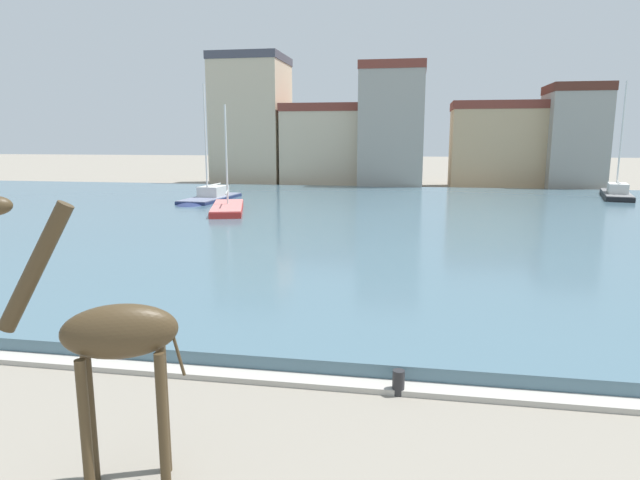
{
  "coord_description": "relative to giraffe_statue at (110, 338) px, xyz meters",
  "views": [
    {
      "loc": [
        1.14,
        -0.8,
        4.96
      ],
      "look_at": [
        -1.42,
        13.72,
        2.2
      ],
      "focal_mm": 30.74,
      "sensor_mm": 36.0,
      "label": 1
    }
  ],
  "objects": [
    {
      "name": "townhouse_wide_warehouse",
      "position": [
        11.74,
        50.91,
        1.99
      ],
      "size": [
        8.9,
        5.95,
        8.43
      ],
      "color": "tan",
      "rests_on": "ground"
    },
    {
      "name": "townhouse_tall_gabled",
      "position": [
        -13.38,
        50.84,
        4.49
      ],
      "size": [
        7.28,
        7.68,
        13.43
      ],
      "color": "#C6B293",
      "rests_on": "ground"
    },
    {
      "name": "giraffe_statue",
      "position": [
        0.0,
        0.0,
        0.0
      ],
      "size": [
        2.41,
        1.36,
        4.39
      ],
      "color": "#42331E",
      "rests_on": "ground"
    },
    {
      "name": "townhouse_end_terrace",
      "position": [
        1.57,
        48.89,
        3.75
      ],
      "size": [
        6.21,
        7.54,
        11.95
      ],
      "color": "gray",
      "rests_on": "ground"
    },
    {
      "name": "mooring_bollard",
      "position": [
        3.87,
        3.56,
        -1.99
      ],
      "size": [
        0.24,
        0.24,
        0.5
      ],
      "primitive_type": "cylinder",
      "color": "#232326",
      "rests_on": "ground"
    },
    {
      "name": "sailboat_black",
      "position": [
        19.49,
        39.57,
        -1.69
      ],
      "size": [
        3.7,
        8.61,
        9.2
      ],
      "color": "black",
      "rests_on": "ground"
    },
    {
      "name": "townhouse_narrow_midrow",
      "position": [
        18.54,
        49.34,
        2.7
      ],
      "size": [
        5.22,
        5.96,
        9.85
      ],
      "color": "gray",
      "rests_on": "ground"
    },
    {
      "name": "sailboat_navy",
      "position": [
        -10.93,
        31.34,
        -1.76
      ],
      "size": [
        2.66,
        7.88,
        8.71
      ],
      "color": "navy",
      "rests_on": "ground"
    },
    {
      "name": "quay_edge_coping",
      "position": [
        2.95,
        3.71,
        -2.18
      ],
      "size": [
        86.77,
        0.5,
        0.12
      ],
      "primitive_type": "cube",
      "color": "#ADA89E",
      "rests_on": "ground"
    },
    {
      "name": "sailboat_red",
      "position": [
        -7.71,
        26.61,
        -1.81
      ],
      "size": [
        3.86,
        7.75,
        6.97
      ],
      "color": "red",
      "rests_on": "ground"
    },
    {
      "name": "harbor_water",
      "position": [
        2.95,
        24.85,
        -2.03
      ],
      "size": [
        86.77,
        41.77,
        0.41
      ],
      "primitive_type": "cube",
      "color": "#476675",
      "rests_on": "ground"
    },
    {
      "name": "townhouse_corner_house",
      "position": [
        -5.19,
        50.39,
        1.92
      ],
      "size": [
        8.73,
        7.09,
        8.3
      ],
      "color": "#C6B293",
      "rests_on": "ground"
    }
  ]
}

